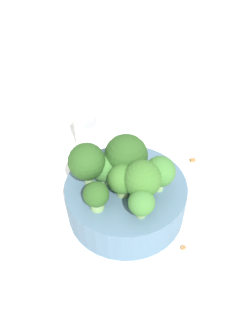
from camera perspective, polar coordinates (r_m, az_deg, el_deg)
ground_plane at (r=0.49m, az=-0.00°, el=-7.35°), size 3.00×3.00×0.00m
bowl at (r=0.47m, az=-0.00°, el=-5.26°), size 0.17×0.17×0.05m
broccoli_floret_0 at (r=0.44m, az=0.01°, el=2.10°), size 0.06×0.06×0.07m
broccoli_floret_1 at (r=0.42m, az=-6.84°, el=1.01°), size 0.05×0.05×0.06m
broccoli_floret_2 at (r=0.42m, az=5.92°, el=-0.74°), size 0.04×0.04×0.05m
broccoli_floret_3 at (r=0.44m, az=-3.54°, el=0.08°), size 0.04×0.04×0.04m
broccoli_floret_4 at (r=0.42m, az=-1.03°, el=-2.00°), size 0.04×0.04×0.05m
broccoli_floret_5 at (r=0.41m, az=-5.19°, el=-4.83°), size 0.03×0.03×0.04m
broccoli_floret_6 at (r=0.41m, az=2.84°, el=-2.03°), size 0.05×0.05×0.06m
broccoli_floret_7 at (r=0.40m, az=2.72°, el=-6.17°), size 0.03×0.03×0.04m
pepper_shaker at (r=0.57m, az=-6.96°, el=6.46°), size 0.04×0.04×0.07m
almond_crumb_0 at (r=0.53m, az=-9.61°, el=-2.02°), size 0.01×0.01×0.01m
almond_crumb_1 at (r=0.57m, az=11.56°, el=1.50°), size 0.01×0.01×0.01m
almond_crumb_2 at (r=0.58m, az=2.73°, el=3.34°), size 0.01×0.00×0.01m
almond_crumb_3 at (r=0.45m, az=9.94°, el=-13.39°), size 0.01×0.01×0.01m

